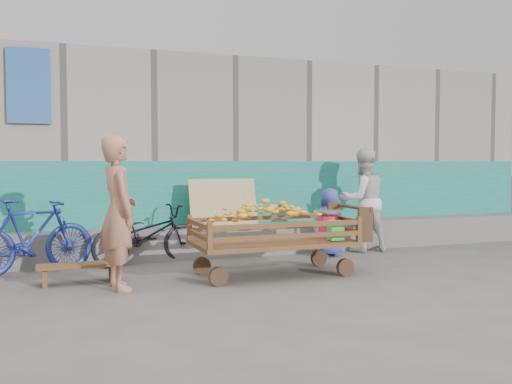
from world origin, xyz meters
name	(u,v)px	position (x,y,z in m)	size (l,w,h in m)	color
ground	(259,291)	(0.00, 0.00, 0.00)	(80.00, 80.00, 0.00)	#504D48
building_wall	(175,157)	(0.00, 4.05, 1.47)	(12.00, 3.50, 3.00)	gray
banana_cart	(270,226)	(0.44, 0.74, 0.61)	(2.11, 0.97, 0.90)	#553518
bench	(79,269)	(-1.78, 1.08, 0.17)	(0.92, 0.28, 0.23)	#553518
vendor_man	(118,212)	(-1.38, 0.64, 0.84)	(0.61, 0.40, 1.68)	#AA6C50
woman	(363,200)	(2.50, 2.00, 0.80)	(0.77, 0.60, 1.59)	silver
child	(330,222)	(1.79, 1.76, 0.50)	(0.49, 0.32, 1.01)	#394699
bicycle_dark	(147,235)	(-0.84, 2.05, 0.40)	(0.53, 1.53, 0.80)	black
bicycle_blue	(31,236)	(-2.30, 1.85, 0.47)	(0.44, 1.57, 0.94)	navy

